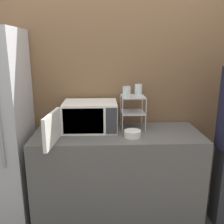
{
  "coord_description": "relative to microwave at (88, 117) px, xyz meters",
  "views": [
    {
      "loc": [
        -0.15,
        -1.99,
        1.74
      ],
      "look_at": [
        -0.05,
        0.36,
        1.12
      ],
      "focal_mm": 40.0,
      "sensor_mm": 36.0,
      "label": 1
    }
  ],
  "objects": [
    {
      "name": "bowl",
      "position": [
        0.42,
        -0.21,
        -0.11
      ],
      "size": [
        0.16,
        0.16,
        0.06
      ],
      "color": "silver",
      "rests_on": "counter"
    },
    {
      "name": "counter",
      "position": [
        0.29,
        -0.08,
        -0.6
      ],
      "size": [
        1.64,
        0.65,
        0.92
      ],
      "color": "#595654",
      "rests_on": "ground_plane"
    },
    {
      "name": "glass_back_right",
      "position": [
        0.51,
        0.13,
        0.25
      ],
      "size": [
        0.08,
        0.08,
        0.11
      ],
      "color": "silver",
      "rests_on": "dish_rack"
    },
    {
      "name": "glass_front_left",
      "position": [
        0.38,
        -0.02,
        0.25
      ],
      "size": [
        0.08,
        0.08,
        0.11
      ],
      "color": "silver",
      "rests_on": "dish_rack"
    },
    {
      "name": "wall_back",
      "position": [
        0.29,
        0.28,
        0.24
      ],
      "size": [
        8.0,
        0.06,
        2.6
      ],
      "color": "brown",
      "rests_on": "ground_plane"
    },
    {
      "name": "dish_rack",
      "position": [
        0.45,
        0.05,
        0.1
      ],
      "size": [
        0.24,
        0.25,
        0.34
      ],
      "color": "#B2B2B7",
      "rests_on": "counter"
    },
    {
      "name": "microwave",
      "position": [
        0.0,
        0.0,
        0.0
      ],
      "size": [
        0.61,
        0.78,
        0.29
      ],
      "color": "silver",
      "rests_on": "counter"
    }
  ]
}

